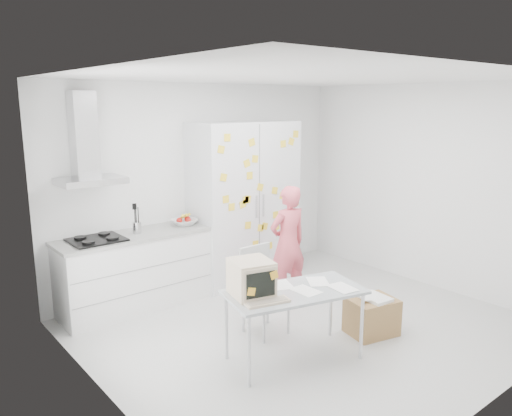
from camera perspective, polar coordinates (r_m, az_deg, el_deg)
floor at (r=5.74m, az=5.63°, el=-13.44°), size 4.50×4.00×0.02m
walls at (r=5.83m, az=0.92°, el=1.09°), size 4.52×4.01×2.70m
ceiling at (r=5.20m, az=6.26°, el=14.66°), size 4.50×4.00×0.02m
counter_run at (r=6.23m, az=-13.61°, el=-6.90°), size 1.84×0.63×1.28m
range_hood at (r=5.88m, az=-18.90°, el=6.53°), size 0.70×0.48×1.01m
tall_cabinet at (r=6.88m, az=-1.35°, el=0.66°), size 1.50×0.68×2.20m
person at (r=6.26m, az=3.66°, el=-4.01°), size 0.56×0.39×1.46m
desk at (r=4.69m, az=1.37°, el=-8.79°), size 1.42×0.95×1.04m
chair at (r=5.43m, az=0.62°, el=-8.70°), size 0.43×0.43×0.94m
cardboard_box at (r=5.62m, az=13.09°, el=-11.89°), size 0.57×0.50×0.43m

